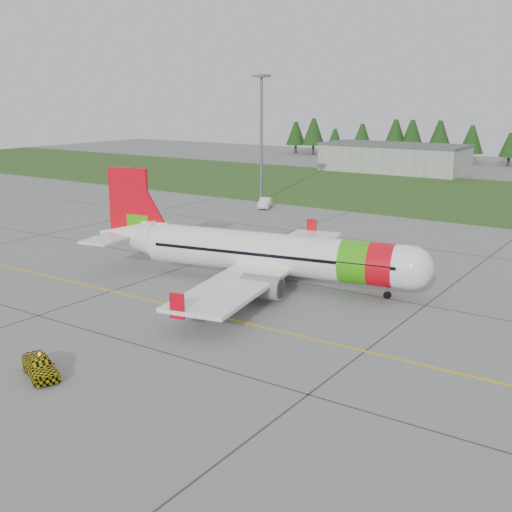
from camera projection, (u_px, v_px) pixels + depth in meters
The scene contains 8 objects.
ground at pixel (180, 357), 43.50m from camera, with size 320.00×320.00×0.00m, color gray.
aircraft at pixel (266, 253), 59.68m from camera, with size 33.61×31.42×10.26m.
follow_me_car at pixel (39, 346), 40.08m from camera, with size 1.65×1.40×4.10m, color yellow.
service_van at pixel (265, 193), 100.21m from camera, with size 1.68×1.59×4.83m, color white.
grass_strip at pixel (495, 199), 109.31m from camera, with size 320.00×50.00×0.03m, color #30561E.
taxi_guideline at pixel (247, 323), 49.92m from camera, with size 120.00×0.25×0.02m, color gold.
hangar_west at pixel (394, 159), 147.37m from camera, with size 32.00×14.00×6.00m, color #A8A8A3.
floodlight_mast at pixel (261, 140), 105.01m from camera, with size 0.50×0.50×20.00m, color slate.
Camera 1 is at (27.00, -30.62, 17.31)m, focal length 45.00 mm.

